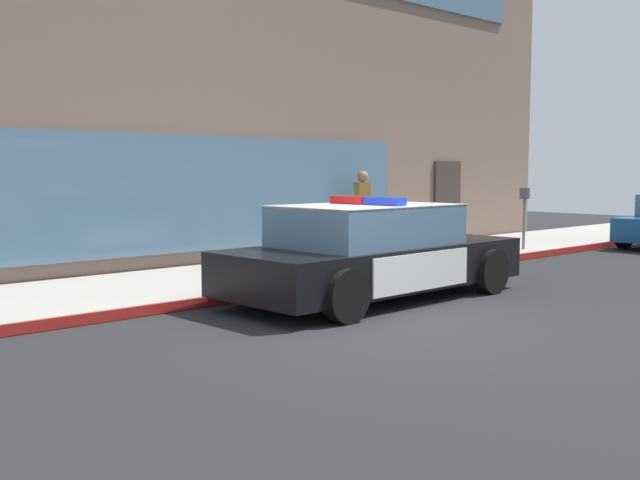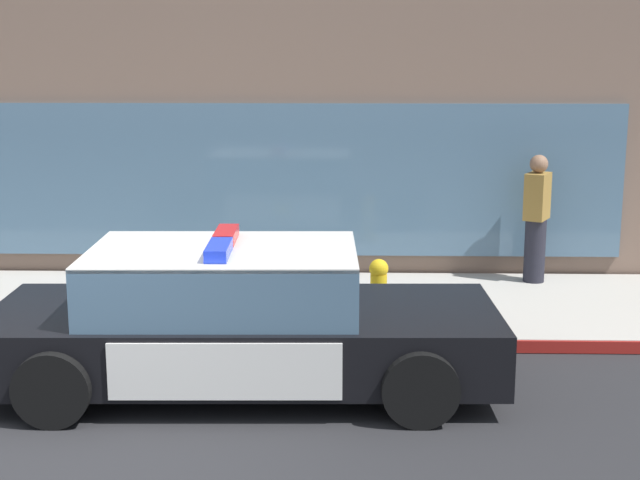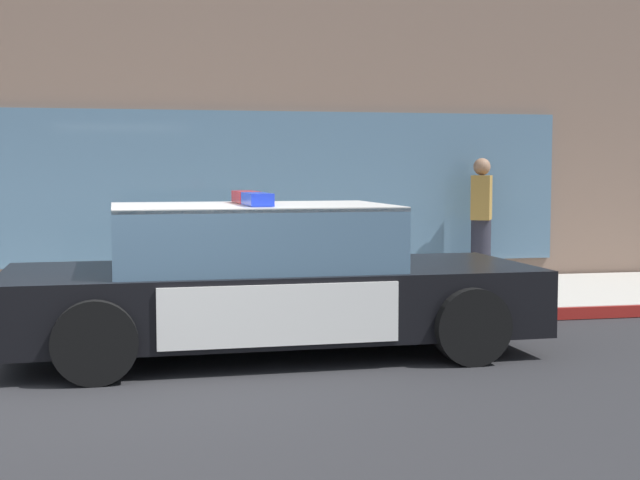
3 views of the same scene
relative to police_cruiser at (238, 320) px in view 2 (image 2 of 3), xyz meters
The scene contains 6 objects.
ground 2.01m from the police_cruiser, 139.04° to the right, with size 48.00×48.00×0.00m, color #262628.
sidewalk 3.02m from the police_cruiser, 118.88° to the left, with size 48.00×2.98×0.15m, color #B2ADA3.
curb_red_paint 1.90m from the police_cruiser, 142.72° to the left, with size 28.80×0.04×0.14m, color maroon.
police_cruiser is the anchor object (origin of this frame).
fire_hydrant 2.28m from the police_cruiser, 51.52° to the left, with size 0.34×0.39×0.73m.
pedestrian_on_sidewalk 5.12m from the police_cruiser, 45.69° to the left, with size 0.42×0.48×1.71m.
Camera 2 is at (2.42, -7.15, 3.22)m, focal length 51.48 mm.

